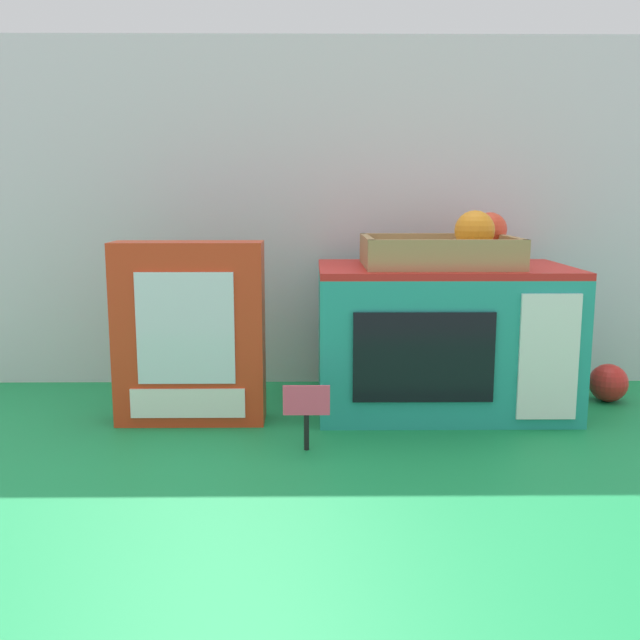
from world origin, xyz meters
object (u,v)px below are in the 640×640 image
Objects in this scene: price_sign at (306,407)px; loose_toy_apple at (608,383)px; toy_microwave at (442,338)px; food_groups_crate at (449,249)px; cookie_set_box at (190,333)px.

loose_toy_apple is (0.56, 0.25, -0.03)m from price_sign.
toy_microwave is at bearing 42.38° from price_sign.
food_groups_crate is 3.81× the size of loose_toy_apple.
toy_microwave reaches higher than price_sign.
cookie_set_box is 0.77m from loose_toy_apple.
food_groups_crate is 0.40m from loose_toy_apple.
loose_toy_apple is at bearing 24.58° from price_sign.
loose_toy_apple is at bearing 8.37° from cookie_set_box.
toy_microwave is 1.44× the size of cookie_set_box.
food_groups_crate reaches higher than cookie_set_box.
loose_toy_apple is at bearing 6.49° from toy_microwave.
loose_toy_apple is (0.32, 0.04, -0.09)m from toy_microwave.
toy_microwave is 0.44m from cookie_set_box.
food_groups_crate reaches higher than toy_microwave.
toy_microwave is 0.33m from loose_toy_apple.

